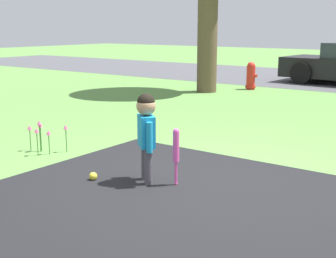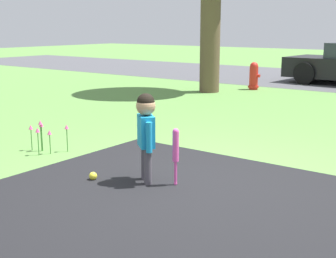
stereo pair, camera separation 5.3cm
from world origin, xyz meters
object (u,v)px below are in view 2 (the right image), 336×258
child (146,125)px  fire_hydrant (254,76)px  sports_ball (93,176)px  baseball_bat (176,149)px

child → fire_hydrant: (-2.55, 7.73, -0.28)m
sports_ball → fire_hydrant: 8.30m
baseball_bat → sports_ball: 1.01m
child → fire_hydrant: 8.15m
child → fire_hydrant: bearing=148.5°
baseball_bat → sports_ball: baseball_bat is taller
child → sports_ball: child is taller
fire_hydrant → sports_ball: bearing=-75.8°
child → baseball_bat: (0.32, 0.10, -0.23)m
child → sports_ball: bearing=-109.5°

